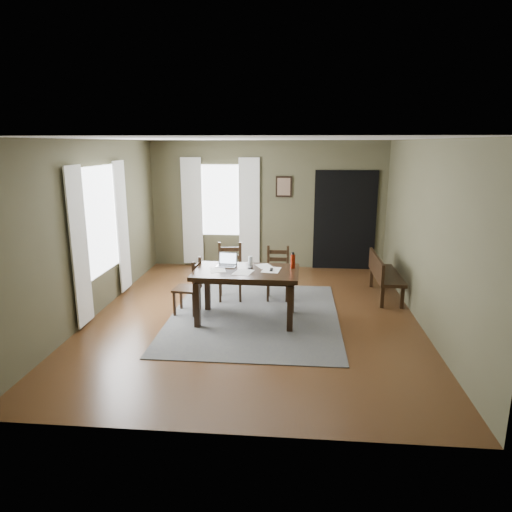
# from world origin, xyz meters

# --- Properties ---
(ground) EXTENTS (5.00, 6.00, 0.01)m
(ground) POSITION_xyz_m (0.00, 0.00, -0.01)
(ground) COLOR #492C16
(room_shell) EXTENTS (5.02, 6.02, 2.71)m
(room_shell) POSITION_xyz_m (0.00, 0.00, 1.80)
(room_shell) COLOR #4A4830
(room_shell) RESTS_ON ground
(rug) EXTENTS (2.60, 3.20, 0.01)m
(rug) POSITION_xyz_m (0.00, 0.00, 0.01)
(rug) COLOR #464646
(rug) RESTS_ON ground
(dining_table) EXTENTS (1.58, 0.97, 0.78)m
(dining_table) POSITION_xyz_m (-0.11, -0.17, 0.70)
(dining_table) COLOR black
(dining_table) RESTS_ON rug
(chair_end) EXTENTS (0.42, 0.42, 0.88)m
(chair_end) POSITION_xyz_m (-1.02, 0.03, 0.44)
(chair_end) COLOR black
(chair_end) RESTS_ON rug
(chair_back_left) EXTENTS (0.47, 0.47, 0.96)m
(chair_back_left) POSITION_xyz_m (-0.49, 0.81, 0.47)
(chair_back_left) COLOR black
(chair_back_left) RESTS_ON rug
(chair_back_right) EXTENTS (0.40, 0.40, 0.90)m
(chair_back_right) POSITION_xyz_m (0.33, 0.88, 0.45)
(chair_back_right) COLOR black
(chair_back_right) RESTS_ON rug
(bench) EXTENTS (0.42, 1.32, 0.74)m
(bench) POSITION_xyz_m (2.15, 1.14, 0.44)
(bench) COLOR black
(bench) RESTS_ON ground
(laptop) EXTENTS (0.32, 0.27, 0.20)m
(laptop) POSITION_xyz_m (-0.43, 0.06, 0.85)
(laptop) COLOR #B7B7BC
(laptop) RESTS_ON dining_table
(computer_mouse) EXTENTS (0.07, 0.10, 0.03)m
(computer_mouse) POSITION_xyz_m (-0.06, -0.08, 0.81)
(computer_mouse) COLOR #3F3F42
(computer_mouse) RESTS_ON dining_table
(tv_remote) EXTENTS (0.04, 0.16, 0.02)m
(tv_remote) POSITION_xyz_m (0.27, -0.13, 0.80)
(tv_remote) COLOR black
(tv_remote) RESTS_ON dining_table
(drinking_glass) EXTENTS (0.09, 0.09, 0.15)m
(drinking_glass) POSITION_xyz_m (-0.07, 0.10, 0.87)
(drinking_glass) COLOR silver
(drinking_glass) RESTS_ON dining_table
(water_bottle) EXTENTS (0.09, 0.09, 0.25)m
(water_bottle) POSITION_xyz_m (0.59, 0.01, 0.91)
(water_bottle) COLOR #9A200B
(water_bottle) RESTS_ON dining_table
(paper_a) EXTENTS (0.29, 0.34, 0.00)m
(paper_a) POSITION_xyz_m (-0.53, -0.19, 0.80)
(paper_a) COLOR white
(paper_a) RESTS_ON dining_table
(paper_b) EXTENTS (0.30, 0.36, 0.00)m
(paper_b) POSITION_xyz_m (0.27, -0.12, 0.80)
(paper_b) COLOR white
(paper_b) RESTS_ON dining_table
(paper_c) EXTENTS (0.32, 0.35, 0.00)m
(paper_c) POSITION_xyz_m (0.15, 0.09, 0.80)
(paper_c) COLOR white
(paper_c) RESTS_ON dining_table
(paper_e) EXTENTS (0.31, 0.37, 0.00)m
(paper_e) POSITION_xyz_m (-0.14, -0.28, 0.80)
(paper_e) COLOR white
(paper_e) RESTS_ON dining_table
(window_left) EXTENTS (0.01, 1.30, 1.70)m
(window_left) POSITION_xyz_m (-2.47, 0.20, 1.45)
(window_left) COLOR white
(window_left) RESTS_ON ground
(window_back) EXTENTS (1.00, 0.01, 1.50)m
(window_back) POSITION_xyz_m (-1.00, 2.97, 1.45)
(window_back) COLOR white
(window_back) RESTS_ON ground
(curtain_left_near) EXTENTS (0.03, 0.48, 2.30)m
(curtain_left_near) POSITION_xyz_m (-2.44, -0.62, 1.20)
(curtain_left_near) COLOR silver
(curtain_left_near) RESTS_ON ground
(curtain_left_far) EXTENTS (0.03, 0.48, 2.30)m
(curtain_left_far) POSITION_xyz_m (-2.44, 1.02, 1.20)
(curtain_left_far) COLOR silver
(curtain_left_far) RESTS_ON ground
(curtain_back_left) EXTENTS (0.44, 0.03, 2.30)m
(curtain_back_left) POSITION_xyz_m (-1.62, 2.94, 1.20)
(curtain_back_left) COLOR silver
(curtain_back_left) RESTS_ON ground
(curtain_back_right) EXTENTS (0.44, 0.03, 2.30)m
(curtain_back_right) POSITION_xyz_m (-0.38, 2.94, 1.20)
(curtain_back_right) COLOR silver
(curtain_back_right) RESTS_ON ground
(framed_picture) EXTENTS (0.34, 0.03, 0.44)m
(framed_picture) POSITION_xyz_m (0.35, 2.97, 1.75)
(framed_picture) COLOR black
(framed_picture) RESTS_ON ground
(doorway_back) EXTENTS (1.30, 0.03, 2.10)m
(doorway_back) POSITION_xyz_m (1.65, 2.97, 1.05)
(doorway_back) COLOR black
(doorway_back) RESTS_ON ground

